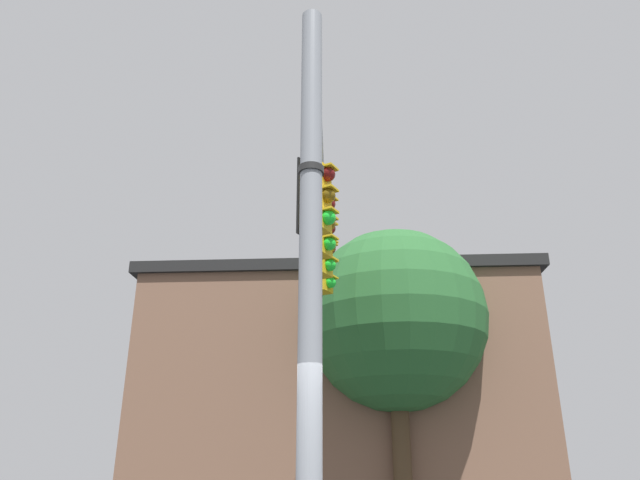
{
  "coord_description": "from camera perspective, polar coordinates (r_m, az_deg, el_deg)",
  "views": [
    {
      "loc": [
        4.93,
        2.9,
        1.56
      ],
      "look_at": [
        -3.24,
        -1.72,
        5.25
      ],
      "focal_mm": 32.52,
      "sensor_mm": 36.0,
      "label": 1
    }
  ],
  "objects": [
    {
      "name": "mast_arm",
      "position": [
        9.91,
        -0.09,
        5.51
      ],
      "size": [
        5.58,
        3.08,
        0.2
      ],
      "primitive_type": "cylinder",
      "rotation": [
        0.0,
        1.57,
        3.63
      ],
      "color": "gray"
    },
    {
      "name": "street_name_sign",
      "position": [
        6.82,
        -0.76,
        5.4
      ],
      "size": [
        1.23,
        0.74,
        0.22
      ],
      "color": "#147238"
    },
    {
      "name": "signal_pole",
      "position": [
        6.02,
        -0.95,
        -3.51
      ],
      "size": [
        0.25,
        0.25,
        6.83
      ],
      "primitive_type": "cylinder",
      "color": "gray",
      "rests_on": "ground"
    },
    {
      "name": "tree_by_storefront",
      "position": [
        14.05,
        7.43,
        -7.78
      ],
      "size": [
        4.33,
        4.33,
        7.03
      ],
      "color": "#4C3823",
      "rests_on": "ground"
    },
    {
      "name": "traffic_light_nearest_pole",
      "position": [
        8.54,
        -0.18,
        4.18
      ],
      "size": [
        0.54,
        0.49,
        1.31
      ],
      "color": "black"
    },
    {
      "name": "traffic_light_arm_end",
      "position": [
        11.45,
        0.29,
        -2.62
      ],
      "size": [
        0.54,
        0.49,
        1.31
      ],
      "color": "black"
    },
    {
      "name": "traffic_light_mid_inner",
      "position": [
        9.5,
        0.01,
        1.45
      ],
      "size": [
        0.54,
        0.49,
        1.31
      ],
      "color": "black"
    },
    {
      "name": "traffic_light_mid_outer",
      "position": [
        10.47,
        0.16,
        -0.78
      ],
      "size": [
        0.54,
        0.49,
        1.31
      ],
      "color": "black"
    },
    {
      "name": "storefront_building",
      "position": [
        17.01,
        1.97,
        -15.71
      ],
      "size": [
        10.61,
        12.26,
        6.5
      ],
      "color": "brown",
      "rests_on": "ground"
    }
  ]
}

